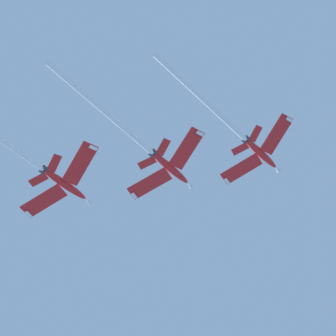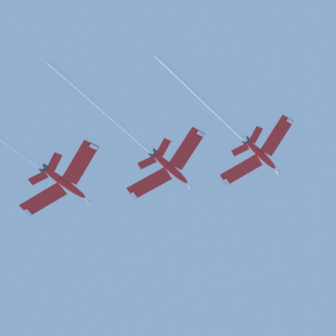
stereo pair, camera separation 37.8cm
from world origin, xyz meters
name	(u,v)px [view 1 (the left image)]	position (x,y,z in m)	size (l,w,h in m)	color
jet_lead	(239,133)	(-19.94, -8.14, 156.02)	(19.95, 38.41, 22.48)	red
jet_second	(146,147)	(-36.04, -18.83, 148.27)	(20.02, 38.43, 21.88)	red
jet_third	(32,161)	(-53.96, -31.14, 141.33)	(19.96, 43.87, 25.26)	red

